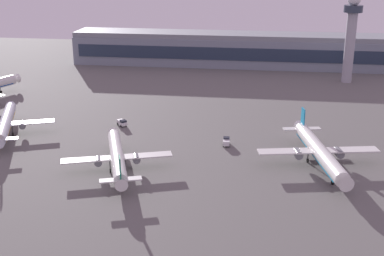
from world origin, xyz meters
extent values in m
plane|color=#605E5B|center=(0.00, 0.00, 0.00)|extent=(416.00, 416.00, 0.00)
cube|color=gray|center=(18.40, 141.75, 7.00)|extent=(161.06, 22.00, 14.00)
cube|color=#263347|center=(18.40, 130.55, 7.70)|extent=(154.62, 0.40, 6.16)
cube|color=gray|center=(18.40, 141.75, 15.20)|extent=(161.06, 19.80, 2.40)
cylinder|color=#A8A8B2|center=(72.19, 112.45, 15.36)|extent=(4.40, 4.40, 30.73)
cylinder|color=#2D3847|center=(72.19, 112.45, 32.23)|extent=(8.00, 8.00, 3.00)
cylinder|color=silver|center=(-2.48, 3.24, 3.76)|extent=(14.14, 32.35, 3.49)
cone|color=silver|center=(-8.26, 19.88, 3.76)|extent=(3.85, 3.17, 3.31)
cone|color=silver|center=(3.37, -13.58, 3.76)|extent=(3.81, 3.46, 3.14)
cube|color=silver|center=(-2.17, 2.37, 3.58)|extent=(28.95, 13.11, 0.32)
cube|color=silver|center=(2.80, -11.93, 3.95)|extent=(10.26, 5.40, 0.32)
cube|color=#146B4C|center=(2.71, -11.67, 6.75)|extent=(1.22, 2.86, 5.97)
cylinder|color=slate|center=(-6.94, 0.71, 2.94)|extent=(2.99, 3.78, 2.02)
cylinder|color=slate|center=(2.59, 4.03, 2.94)|extent=(2.99, 3.78, 2.02)
cube|color=#146B4C|center=(-2.48, 3.24, 2.80)|extent=(12.95, 29.74, 0.33)
cylinder|color=#333338|center=(-5.95, 13.22, 2.13)|extent=(0.26, 0.26, 3.26)
cylinder|color=black|center=(-5.95, 13.22, 0.50)|extent=(0.68, 1.07, 1.01)
cylinder|color=#333338|center=(-3.63, 0.41, 2.13)|extent=(0.26, 0.26, 3.26)
cylinder|color=black|center=(-3.63, 0.41, 0.50)|extent=(0.68, 1.07, 1.01)
cylinder|color=#333338|center=(0.19, 1.73, 2.13)|extent=(0.26, 0.26, 3.26)
cylinder|color=black|center=(0.19, 1.73, 0.50)|extent=(0.68, 1.07, 1.01)
cylinder|color=silver|center=(51.46, 12.86, 4.26)|extent=(11.53, 37.44, 3.95)
cone|color=silver|center=(55.54, -6.68, 4.26)|extent=(4.18, 3.21, 3.75)
cone|color=silver|center=(47.33, 32.60, 4.26)|extent=(4.08, 3.58, 3.56)
cube|color=silver|center=(51.24, 13.88, 4.05)|extent=(33.41, 10.88, 0.36)
cube|color=silver|center=(47.73, 30.66, 4.47)|extent=(11.70, 4.78, 0.36)
cube|color=#1984B2|center=(47.80, 30.36, 7.64)|extent=(0.99, 3.32, 6.76)
cylinder|color=slate|center=(56.84, 15.05, 3.33)|extent=(3.00, 4.13, 2.29)
cylinder|color=slate|center=(45.65, 12.71, 3.33)|extent=(3.00, 4.13, 2.29)
cube|color=#1984B2|center=(51.46, 12.86, 3.18)|extent=(10.53, 34.43, 0.37)
cylinder|color=#333338|center=(53.91, 1.14, 2.42)|extent=(0.29, 0.29, 3.69)
cylinder|color=black|center=(53.91, 1.14, 0.57)|extent=(0.64, 1.20, 1.14)
cylinder|color=#333338|center=(53.16, 15.87, 2.42)|extent=(0.29, 0.29, 3.69)
cylinder|color=black|center=(53.16, 15.87, 0.57)|extent=(0.64, 1.20, 1.14)
cylinder|color=#333338|center=(48.68, 14.93, 2.42)|extent=(0.29, 0.29, 3.69)
cylinder|color=black|center=(48.68, 14.93, 0.57)|extent=(0.64, 1.20, 1.14)
cylinder|color=silver|center=(-45.38, 25.16, 3.88)|extent=(15.88, 33.05, 3.60)
cone|color=silver|center=(-52.06, 42.08, 3.88)|extent=(4.02, 3.37, 3.42)
cube|color=silver|center=(-45.04, 24.28, 3.70)|extent=(29.59, 14.66, 0.33)
cube|color=silver|center=(-39.29, 9.74, 4.07)|extent=(10.53, 5.94, 0.33)
cylinder|color=slate|center=(-40.19, 26.20, 3.03)|extent=(3.19, 3.94, 2.08)
cube|color=orange|center=(-45.38, 25.16, 2.89)|extent=(14.54, 30.38, 0.34)
cylinder|color=#333338|center=(-49.39, 35.32, 2.20)|extent=(0.27, 0.27, 3.36)
cylinder|color=black|center=(-49.39, 35.32, 0.52)|extent=(0.74, 1.11, 1.04)
cylinder|color=#333338|center=(-42.58, 23.73, 2.20)|extent=(0.27, 0.27, 3.36)
cylinder|color=black|center=(-42.58, 23.73, 0.52)|extent=(0.74, 1.11, 1.04)
cone|color=silver|center=(-68.60, 79.66, 4.40)|extent=(4.58, 3.90, 3.87)
cylinder|color=#333338|center=(-71.87, 72.10, 2.49)|extent=(0.30, 0.30, 3.81)
cylinder|color=black|center=(-71.87, 72.10, 0.59)|extent=(0.86, 1.25, 1.18)
cube|color=white|center=(25.18, 26.00, 1.00)|extent=(2.15, 2.24, 1.10)
cube|color=#1E232D|center=(25.18, 26.00, 1.90)|extent=(1.97, 1.98, 0.70)
cube|color=white|center=(25.31, 24.12, 1.15)|extent=(2.09, 2.53, 1.40)
cylinder|color=black|center=(24.31, 26.23, 0.45)|extent=(0.36, 0.92, 0.90)
cylinder|color=black|center=(26.00, 26.35, 0.45)|extent=(0.36, 0.92, 0.90)
cylinder|color=black|center=(24.50, 23.55, 0.45)|extent=(0.36, 0.92, 0.90)
cylinder|color=black|center=(26.20, 23.67, 0.45)|extent=(0.36, 0.92, 0.90)
cube|color=white|center=(-10.32, 37.72, 1.00)|extent=(2.89, 2.90, 1.10)
cube|color=#1E232D|center=(-10.32, 37.72, 1.90)|extent=(2.60, 2.60, 0.70)
cube|color=white|center=(-11.56, 39.14, 1.15)|extent=(3.03, 3.07, 1.40)
cylinder|color=black|center=(-9.48, 38.06, 0.45)|extent=(0.82, 0.87, 0.90)
cylinder|color=black|center=(-10.76, 36.94, 0.45)|extent=(0.82, 0.87, 0.90)
cylinder|color=black|center=(-11.26, 40.08, 0.45)|extent=(0.82, 0.87, 0.90)
cylinder|color=black|center=(-12.54, 38.96, 0.45)|extent=(0.82, 0.87, 0.90)
camera|label=1|loc=(35.67, -121.07, 55.73)|focal=48.35mm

